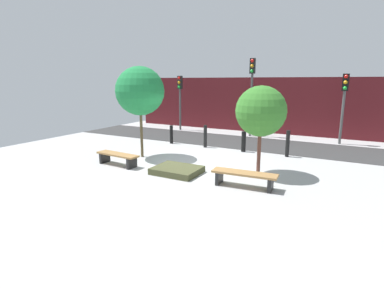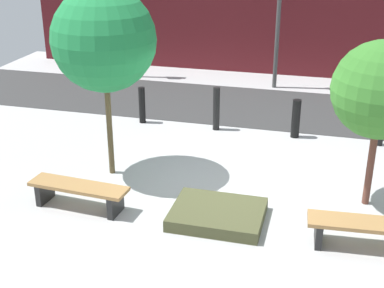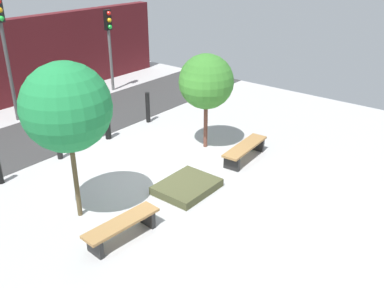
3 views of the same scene
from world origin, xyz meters
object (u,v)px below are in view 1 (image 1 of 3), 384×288
bollard_left (205,136)px  traffic_light_mid_west (252,84)px  bench_right (244,176)px  planter_bed (177,170)px  bollard_far_left (171,134)px  bollard_right (288,144)px  traffic_light_mid_east (344,96)px  bench_left (118,157)px  traffic_light_west (180,93)px  tree_behind_left_bench (140,91)px  bollard_center (244,142)px  tree_behind_right_bench (261,111)px

bollard_left → traffic_light_mid_west: traffic_light_mid_west is taller
bench_right → planter_bed: bearing=171.0°
planter_bed → bollard_far_left: bollard_far_left is taller
bollard_right → traffic_light_mid_east: 4.43m
bench_left → traffic_light_west: traffic_light_west is taller
planter_bed → tree_behind_left_bench: tree_behind_left_bench is taller
bench_right → bollard_center: (-1.44, 4.14, 0.12)m
tree_behind_left_bench → bollard_far_left: 3.49m
bollard_center → planter_bed: bearing=-102.9°
bench_left → bollard_right: 6.53m
bollard_right → traffic_light_west: size_ratio=0.33×
planter_bed → bollard_right: (2.70, 3.94, 0.43)m
tree_behind_left_bench → traffic_light_west: bearing=107.8°
tree_behind_right_bench → tree_behind_left_bench: bearing=180.0°
bollard_center → traffic_light_mid_west: size_ratio=0.21×
bench_right → bollard_center: bearing=105.0°
bench_right → bollard_center: 4.38m
traffic_light_west → bollard_center: bearing=-34.8°
bollard_right → bollard_center: bearing=180.0°
planter_bed → traffic_light_west: traffic_light_west is taller
tree_behind_left_bench → traffic_light_mid_east: (6.75, 6.44, -0.29)m
bollard_far_left → bench_left: bearing=-85.0°
bench_left → tree_behind_left_bench: tree_behind_left_bench is taller
bollard_far_left → traffic_light_west: traffic_light_west is taller
bench_left → bench_right: bench_right is taller
bollard_far_left → traffic_light_west: 4.46m
bollard_far_left → bollard_left: size_ratio=0.86×
bench_left → bollard_right: bollard_right is taller
bench_left → traffic_light_mid_west: size_ratio=0.42×
bollard_left → bollard_far_left: bearing=180.0°
bench_left → bollard_center: bollard_center is taller
tree_behind_left_bench → bollard_far_left: bearing=97.6°
tree_behind_right_bench → planter_bed: bearing=-152.9°
bollard_right → traffic_light_west: 8.20m
traffic_light_west → traffic_light_mid_east: size_ratio=0.99×
tree_behind_left_bench → bench_left: bearing=-90.0°
tree_behind_right_bench → bollard_left: tree_behind_right_bench is taller
planter_bed → bollard_center: (0.90, 3.94, 0.33)m
bollard_left → bollard_center: (1.80, 0.00, -0.07)m
bench_right → traffic_light_mid_east: bearing=71.1°
bench_right → planter_bed: 2.36m
bollard_far_left → traffic_light_mid_west: size_ratio=0.21×
bollard_left → traffic_light_west: bearing=133.5°
tree_behind_right_bench → bollard_far_left: 5.96m
bollard_right → traffic_light_mid_west: traffic_light_mid_west is taller
bollard_far_left → traffic_light_mid_east: traffic_light_mid_east is taller
traffic_light_mid_east → planter_bed: bearing=-120.0°
bench_left → traffic_light_mid_west: (2.34, 7.84, 2.50)m
bench_left → traffic_light_west: (-2.07, 7.84, 1.94)m
bench_right → traffic_light_mid_west: bearing=102.5°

